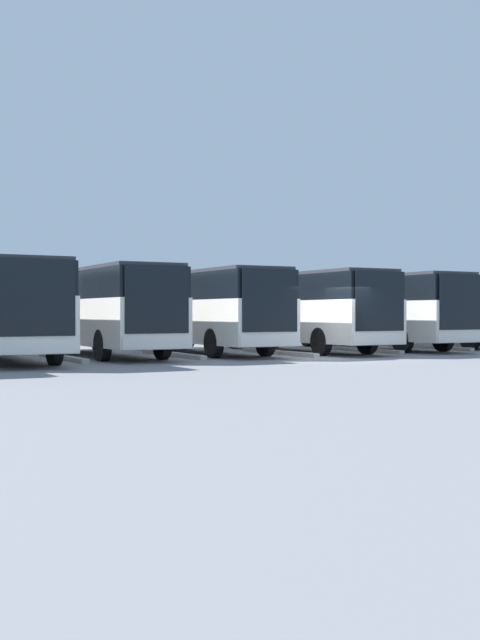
# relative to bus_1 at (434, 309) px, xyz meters

# --- Properties ---
(ground_plane) EXTENTS (600.00, 600.00, 0.00)m
(ground_plane) POSITION_rel_bus_1_xyz_m (10.26, 5.31, -1.78)
(ground_plane) COLOR gray
(curb_divider_0) EXTENTS (0.59, 5.36, 0.15)m
(curb_divider_0) POSITION_rel_bus_1_xyz_m (-2.05, 0.89, -1.71)
(curb_divider_0) COLOR #B2B2AD
(curb_divider_0) RESTS_ON ground_plane
(bus_1) EXTENTS (3.14, 11.31, 3.19)m
(bus_1) POSITION_rel_bus_1_xyz_m (0.00, 0.00, 0.00)
(bus_1) COLOR silver
(bus_1) RESTS_ON ground_plane
(curb_divider_1) EXTENTS (0.59, 5.36, 0.15)m
(curb_divider_1) POSITION_rel_bus_1_xyz_m (2.05, 1.65, -1.71)
(curb_divider_1) COLOR #B2B2AD
(curb_divider_1) RESTS_ON ground_plane
(bus_2) EXTENTS (3.14, 11.31, 3.19)m
(bus_2) POSITION_rel_bus_1_xyz_m (4.11, 0.21, 0.00)
(bus_2) COLOR silver
(bus_2) RESTS_ON ground_plane
(curb_divider_2) EXTENTS (0.59, 5.36, 0.15)m
(curb_divider_2) POSITION_rel_bus_1_xyz_m (6.16, 1.86, -1.71)
(curb_divider_2) COLOR #B2B2AD
(curb_divider_2) RESTS_ON ground_plane
(bus_3) EXTENTS (3.14, 11.31, 3.19)m
(bus_3) POSITION_rel_bus_1_xyz_m (8.21, 0.23, 0.00)
(bus_3) COLOR silver
(bus_3) RESTS_ON ground_plane
(curb_divider_3) EXTENTS (0.59, 5.36, 0.15)m
(curb_divider_3) POSITION_rel_bus_1_xyz_m (10.26, 1.88, -1.71)
(curb_divider_3) COLOR #B2B2AD
(curb_divider_3) RESTS_ON ground_plane
(bus_4) EXTENTS (3.14, 11.31, 3.19)m
(bus_4) POSITION_rel_bus_1_xyz_m (12.32, -0.64, 0.00)
(bus_4) COLOR silver
(bus_4) RESTS_ON ground_plane
(curb_divider_4) EXTENTS (0.59, 5.36, 0.15)m
(curb_divider_4) POSITION_rel_bus_1_xyz_m (14.37, 1.01, -1.71)
(curb_divider_4) COLOR #B2B2AD
(curb_divider_4) RESTS_ON ground_plane
(bus_5) EXTENTS (3.14, 11.31, 3.19)m
(bus_5) POSITION_rel_bus_1_xyz_m (16.42, -0.83, 0.00)
(bus_5) COLOR silver
(bus_5) RESTS_ON ground_plane
(curb_divider_5) EXTENTS (0.59, 5.36, 0.15)m
(curb_divider_5) POSITION_rel_bus_1_xyz_m (18.48, 0.82, -1.71)
(curb_divider_5) COLOR #B2B2AD
(curb_divider_5) RESTS_ON ground_plane
(station_building) EXTENTS (39.15, 12.83, 4.00)m
(station_building) POSITION_rel_bus_1_xyz_m (10.26, -19.30, 0.25)
(station_building) COLOR gray
(station_building) RESTS_ON ground_plane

